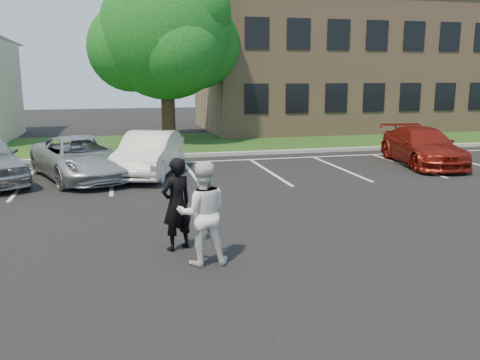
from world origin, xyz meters
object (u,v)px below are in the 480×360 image
at_px(tree, 168,36).
at_px(man_white_shirt, 202,213).
at_px(car_white_sedan, 149,154).
at_px(man_black_suit, 177,204).
at_px(car_silver_minivan, 81,158).
at_px(office_building, 370,64).
at_px(car_red_compact, 422,146).

relative_size(tree, man_white_shirt, 4.48).
distance_m(tree, man_white_shirt, 18.11).
distance_m(tree, car_white_sedan, 9.90).
relative_size(man_black_suit, man_white_shirt, 0.96).
xyz_separation_m(car_silver_minivan, car_white_sedan, (2.29, 0.12, 0.05)).
bearing_deg(tree, man_white_shirt, -94.07).
relative_size(office_building, car_red_compact, 4.51).
bearing_deg(office_building, car_white_sedan, -138.73).
distance_m(car_silver_minivan, car_white_sedan, 2.30).
bearing_deg(office_building, tree, -160.24).
relative_size(tree, car_red_compact, 1.77).
bearing_deg(man_black_suit, car_silver_minivan, -102.58).
distance_m(office_building, car_red_compact, 15.24).
height_order(man_black_suit, car_white_sedan, man_black_suit).
relative_size(office_building, car_white_sedan, 4.86).
distance_m(man_white_shirt, car_red_compact, 13.24).
relative_size(man_black_suit, car_red_compact, 0.38).
height_order(car_white_sedan, car_red_compact, car_white_sedan).
relative_size(man_white_shirt, car_silver_minivan, 0.38).
xyz_separation_m(man_white_shirt, car_white_sedan, (-0.40, 8.91, -0.22)).
height_order(man_black_suit, car_silver_minivan, man_black_suit).
relative_size(office_building, man_black_suit, 11.84).
height_order(tree, man_black_suit, tree).
bearing_deg(car_silver_minivan, man_white_shirt, -93.50).
bearing_deg(car_red_compact, tree, 143.70).
relative_size(car_white_sedan, car_red_compact, 0.93).
distance_m(man_white_shirt, car_silver_minivan, 9.20).
xyz_separation_m(man_black_suit, man_white_shirt, (0.37, -0.92, 0.04)).
bearing_deg(man_black_suit, car_red_compact, -173.22).
height_order(man_white_shirt, car_red_compact, man_white_shirt).
height_order(tree, car_silver_minivan, tree).
height_order(tree, car_red_compact, tree).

